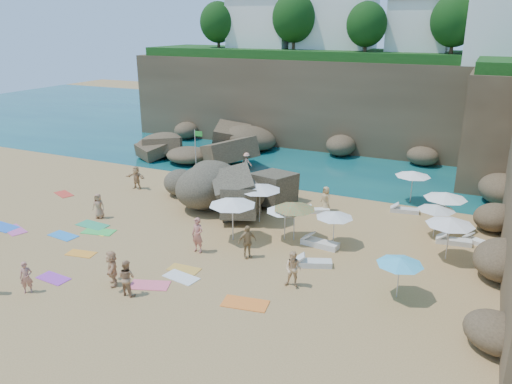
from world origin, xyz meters
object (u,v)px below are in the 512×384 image
at_px(person_stand_5, 136,178).
at_px(parasol_1, 413,174).
at_px(parasol_0, 260,187).
at_px(lounger_0, 317,211).
at_px(person_stand_4, 326,199).
at_px(rock_outcrop, 222,201).
at_px(person_stand_2, 247,162).
at_px(flag_pole, 197,146).
at_px(person_stand_1, 127,278).
at_px(person_stand_0, 26,277).
at_px(parasol_2, 437,207).
at_px(person_stand_3, 247,242).

bearing_deg(person_stand_5, parasol_1, 11.98).
distance_m(parasol_0, parasol_1, 10.49).
height_order(lounger_0, person_stand_4, person_stand_4).
relative_size(rock_outcrop, person_stand_2, 4.48).
relative_size(person_stand_2, person_stand_4, 0.99).
relative_size(flag_pole, person_stand_4, 2.18).
height_order(parasol_1, person_stand_4, parasol_1).
relative_size(person_stand_1, person_stand_4, 1.04).
xyz_separation_m(flag_pole, person_stand_0, (2.84, -18.75, -1.46)).
distance_m(person_stand_2, person_stand_4, 9.94).
height_order(rock_outcrop, lounger_0, rock_outcrop).
distance_m(flag_pole, parasol_0, 11.11).
bearing_deg(person_stand_2, person_stand_0, 101.71).
distance_m(flag_pole, person_stand_0, 19.02).
relative_size(parasol_2, person_stand_0, 1.37).
bearing_deg(person_stand_5, person_stand_4, 1.89).
xyz_separation_m(parasol_1, person_stand_4, (-4.58, -3.83, -1.18)).
distance_m(flag_pole, parasol_1, 16.16).
height_order(parasol_2, person_stand_3, parasol_2).
bearing_deg(person_stand_2, parasol_1, -174.58).
relative_size(parasol_0, person_stand_0, 1.71).
bearing_deg(parasol_2, rock_outcrop, 179.51).
bearing_deg(rock_outcrop, person_stand_3, -52.74).
distance_m(parasol_1, person_stand_2, 13.00).
xyz_separation_m(rock_outcrop, person_stand_4, (6.70, 1.24, 0.79)).
distance_m(rock_outcrop, person_stand_0, 14.09).
distance_m(person_stand_4, person_stand_5, 13.55).
height_order(parasol_1, person_stand_3, parasol_1).
relative_size(parasol_0, person_stand_3, 1.44).
relative_size(parasol_0, lounger_0, 1.62).
bearing_deg(person_stand_0, rock_outcrop, 41.30).
xyz_separation_m(lounger_0, person_stand_5, (-13.09, -0.97, 0.70)).
height_order(lounger_0, person_stand_5, person_stand_5).
relative_size(lounger_0, person_stand_0, 1.05).
distance_m(flag_pole, lounger_0, 12.12).
distance_m(parasol_1, lounger_0, 6.87).
height_order(parasol_1, person_stand_5, parasol_1).
distance_m(parasol_1, person_stand_5, 18.86).
bearing_deg(parasol_0, person_stand_2, 120.43).
distance_m(rock_outcrop, parasol_0, 4.85).
height_order(person_stand_2, person_stand_4, person_stand_4).
height_order(flag_pole, person_stand_0, flag_pole).
relative_size(person_stand_1, person_stand_2, 1.05).
height_order(rock_outcrop, flag_pole, flag_pole).
height_order(person_stand_3, person_stand_5, person_stand_3).
height_order(person_stand_3, person_stand_4, person_stand_3).
xyz_separation_m(flag_pole, parasol_2, (18.20, -4.94, -0.46)).
height_order(parasol_2, person_stand_2, parasol_2).
relative_size(person_stand_3, person_stand_5, 1.05).
bearing_deg(person_stand_3, person_stand_4, 28.92).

